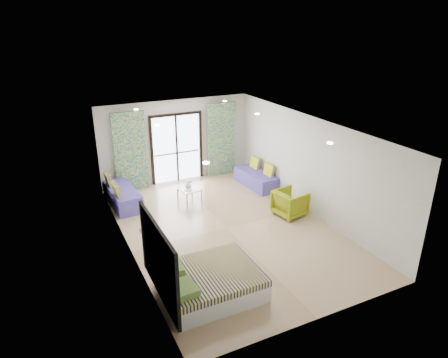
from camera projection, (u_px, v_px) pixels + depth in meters
name	position (u px, v px, depth m)	size (l,w,h in m)	color
floor	(227.00, 228.00, 10.37)	(5.00, 7.50, 0.01)	tan
ceiling	(227.00, 127.00, 9.36)	(5.00, 7.50, 0.01)	silver
wall_back	(176.00, 141.00, 13.00)	(5.00, 0.01, 2.70)	silver
wall_front	(324.00, 256.00, 6.74)	(5.00, 0.01, 2.70)	silver
wall_left	(126.00, 199.00, 8.86)	(0.01, 7.50, 2.70)	silver
wall_right	(309.00, 165.00, 10.88)	(0.01, 7.50, 2.70)	silver
balcony_door	(177.00, 144.00, 13.01)	(1.76, 0.08, 2.28)	black
balcony_rail	(177.00, 153.00, 13.13)	(1.52, 0.03, 0.04)	#595451
curtain_left	(130.00, 152.00, 12.26)	(1.00, 0.10, 2.50)	silver
curtain_right	(221.00, 140.00, 13.51)	(1.00, 0.10, 2.50)	silver
downlight_a	(206.00, 163.00, 7.14)	(0.12, 0.12, 0.02)	#FFE0B2
downlight_b	(330.00, 143.00, 8.27)	(0.12, 0.12, 0.02)	#FFE0B2
downlight_c	(157.00, 125.00, 9.64)	(0.12, 0.12, 0.02)	#FFE0B2
downlight_d	(257.00, 114.00, 10.77)	(0.12, 0.12, 0.02)	#FFE0B2
downlight_e	(136.00, 109.00, 11.31)	(0.12, 0.12, 0.02)	#FFE0B2
downlight_f	(225.00, 101.00, 12.44)	(0.12, 0.12, 0.02)	#FFE0B2
headboard	(158.00, 261.00, 7.12)	(0.06, 2.10, 1.50)	black
switch_plate	(140.00, 230.00, 8.16)	(0.02, 0.10, 0.10)	silver
bed	(209.00, 282.00, 7.81)	(1.87, 1.53, 0.65)	silver
daybed_left	(122.00, 196.00, 11.59)	(0.82, 1.85, 0.89)	#5245A6
daybed_right	(256.00, 178.00, 12.91)	(0.77, 1.72, 0.83)	#5245A6
coffee_table	(189.00, 190.00, 11.81)	(0.69, 0.69, 0.67)	silver
vase	(188.00, 185.00, 11.82)	(0.19, 0.20, 0.19)	white
armchair	(290.00, 202.00, 10.94)	(0.77, 0.72, 0.79)	#8C9913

